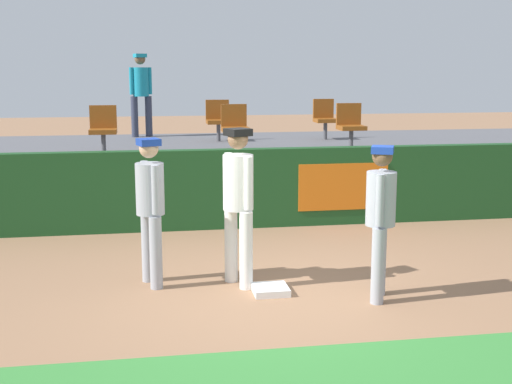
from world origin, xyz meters
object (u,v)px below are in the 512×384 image
Objects in this scene: player_runner_visitor at (381,212)px; seat_front_left at (103,127)px; seat_back_center at (218,118)px; spectator_hooded at (141,89)px; seat_front_right at (350,123)px; seat_front_center at (235,125)px; seat_back_right at (325,117)px; player_coach_visitor at (150,201)px; first_base at (270,290)px; player_fielder_home at (238,196)px.

seat_front_left is (-3.22, 5.13, 0.55)m from player_runner_visitor.
seat_back_center is 0.47× the size of spectator_hooded.
seat_front_right is 1.00× the size of seat_front_center.
spectator_hooded is at bearing 163.03° from seat_back_right.
seat_back_center is at bearing 149.01° from player_coach_visitor.
seat_front_left is at bearing -180.00° from seat_front_center.
seat_back_center is at bearing 141.46° from seat_front_right.
player_runner_visitor is 0.96× the size of spectator_hooded.
seat_back_center is at bearing 39.16° from seat_front_left.
seat_back_right is 4.82m from seat_front_left.
seat_back_right and seat_front_left have the same top height.
player_coach_visitor is (-1.33, 0.54, 0.97)m from first_base.
seat_back_right is at bearing -0.01° from seat_back_center.
player_coach_visitor is at bearing -123.43° from player_fielder_home.
seat_front_right reaches higher than player_coach_visitor.
seat_back_right is at bearing 21.93° from seat_front_left.
player_fielder_home is 2.22× the size of seat_back_right.
player_runner_visitor is at bearing -18.75° from first_base.
seat_front_center is (-2.16, -1.80, 0.00)m from seat_back_right.
first_base is 5.52m from seat_front_right.
seat_front_center is (0.56, 4.37, 0.46)m from player_fielder_home.
seat_front_right and seat_front_left have the same top height.
seat_front_left is 3.09m from spectator_hooded.
player_fielder_home is 2.22× the size of seat_back_center.
player_coach_visitor is 4.52m from seat_front_center.
seat_front_left is 1.00× the size of seat_front_center.
seat_front_left is 2.31m from seat_front_center.
player_fielder_home is 5.17m from seat_front_right.
first_base is 0.48× the size of seat_front_right.
seat_front_center is 3.44m from spectator_hooded.
player_fielder_home is 4.43m from seat_front_center.
first_base is 0.22× the size of spectator_hooded.
seat_front_left and seat_back_center have the same top height.
seat_front_right is at bearing -90.02° from seat_back_right.
seat_back_right reaches higher than player_fielder_home.
seat_back_center is at bearing 151.57° from player_fielder_home.
seat_back_center is (1.47, 6.01, 0.53)m from player_coach_visitor.
player_coach_visitor is 0.98× the size of spectator_hooded.
player_fielder_home is 1.65m from player_runner_visitor.
spectator_hooded is (-3.81, 2.96, 0.56)m from seat_front_right.
seat_front_center is at bearing 148.53° from player_fielder_home.
first_base is 0.48× the size of seat_front_left.
seat_front_center is at bearing -180.00° from seat_front_right.
player_fielder_home is at bearing 130.42° from first_base.
player_coach_visitor is at bearing -110.47° from seat_front_center.
seat_back_center is at bearing 88.79° from first_base.
seat_front_center is (0.24, 4.74, 1.50)m from first_base.
seat_back_center is (-2.26, 0.00, 0.00)m from seat_back_right.
player_coach_visitor is at bearing -103.74° from seat_back_center.
player_runner_visitor is 2.05× the size of seat_front_left.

